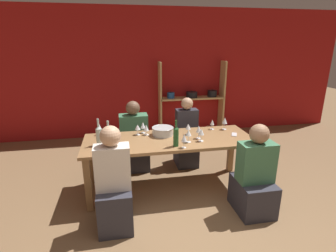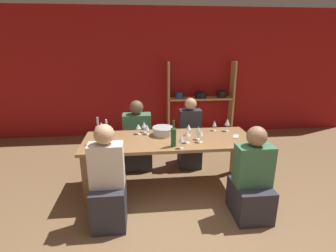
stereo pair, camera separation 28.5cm
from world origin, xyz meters
The scene contains 23 objects.
wall_back_red centered at (0.00, 3.83, 1.35)m, with size 8.80×0.06×2.70m.
shelf_unit centered at (0.88, 3.63, 0.60)m, with size 1.45×0.30×1.61m.
dining_table centered at (-0.07, 1.41, 0.65)m, with size 2.29×0.84×0.74m.
mixing_bowl centered at (-0.14, 1.57, 0.81)m, with size 0.30×0.30×0.12m.
wine_bottle_green centered at (-0.86, 1.22, 0.88)m, with size 0.07×0.07×0.35m.
wine_bottle_dark centered at (-0.04, 1.14, 0.88)m, with size 0.07×0.07×0.34m.
wine_bottle_amber centered at (-0.98, 1.35, 0.88)m, with size 0.08×0.08×0.35m.
wine_glass_red_a centered at (0.81, 1.65, 0.88)m, with size 0.08×0.08×0.19m.
wine_glass_white_a centered at (0.04, 1.06, 0.87)m, with size 0.07×0.07×0.18m.
wine_glass_red_b centered at (-0.48, 1.65, 0.85)m, with size 0.08×0.08×0.15m.
wine_glass_white_b centered at (0.22, 1.53, 0.86)m, with size 0.07×0.07×0.16m.
wine_glass_white_c centered at (0.32, 1.35, 0.87)m, with size 0.07×0.07×0.18m.
wine_glass_white_d centered at (0.32, 1.24, 0.87)m, with size 0.08×0.08×0.17m.
wine_glass_white_e centered at (0.63, 1.69, 0.85)m, with size 0.07×0.07×0.15m.
wine_glass_red_c centered at (-0.40, 1.71, 0.86)m, with size 0.07×0.07×0.17m.
wine_glass_white_f centered at (0.15, 1.24, 0.87)m, with size 0.08×0.08×0.17m.
wine_glass_red_d centered at (-0.36, 1.62, 0.84)m, with size 0.07×0.07×0.15m.
wine_glass_empty_a centered at (-1.01, 1.74, 0.86)m, with size 0.07×0.07×0.16m.
cell_phone centered at (0.86, 1.39, 0.75)m, with size 0.13×0.17×0.01m.
person_near_a centered at (0.82, 0.69, 0.41)m, with size 0.41×0.52×1.11m.
person_far_a centered at (0.35, 2.11, 0.43)m, with size 0.35×0.44×1.15m.
person_near_b centered at (-0.82, 0.71, 0.44)m, with size 0.37×0.46×1.19m.
person_far_b centered at (-0.51, 2.19, 0.40)m, with size 0.45×0.56×1.12m.
Camera 1 is at (-0.71, -1.85, 1.98)m, focal length 28.00 mm.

